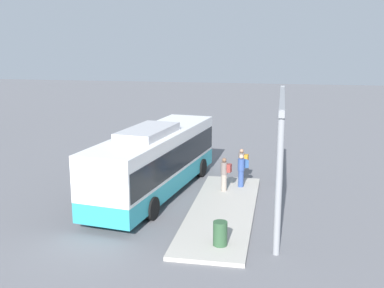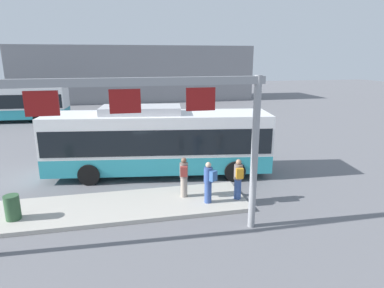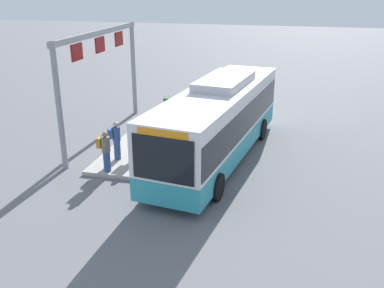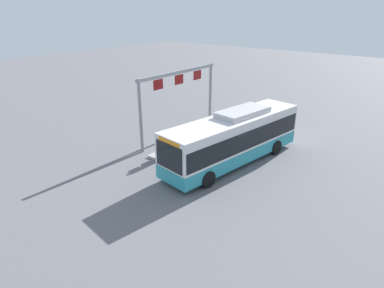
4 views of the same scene
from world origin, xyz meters
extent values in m
plane|color=slate|center=(0.00, 0.00, 0.00)|extent=(120.00, 120.00, 0.00)
cube|color=#B2ADA3|center=(-1.99, -3.54, 0.08)|extent=(10.00, 2.80, 0.16)
cube|color=teal|center=(0.00, 0.00, 0.77)|extent=(11.03, 4.03, 0.85)
cube|color=white|center=(0.00, 0.00, 2.15)|extent=(11.03, 4.03, 1.90)
cube|color=black|center=(0.00, 0.00, 1.95)|extent=(10.82, 4.04, 1.20)
cube|color=black|center=(5.35, -0.78, 2.05)|extent=(0.35, 2.11, 1.50)
cube|color=#B7B7BC|center=(-0.80, 0.12, 3.28)|extent=(3.99, 2.28, 0.36)
cube|color=orange|center=(5.28, -0.77, 2.90)|extent=(0.37, 1.75, 0.28)
cylinder|color=black|center=(3.73, 0.67, 0.50)|extent=(1.03, 0.44, 1.00)
cylinder|color=black|center=(3.38, -1.71, 0.50)|extent=(1.03, 0.44, 1.00)
cylinder|color=black|center=(-2.98, 1.65, 0.50)|extent=(1.03, 0.44, 1.00)
cylinder|color=black|center=(-3.33, -0.73, 0.50)|extent=(1.03, 0.44, 1.00)
cube|color=teal|center=(-11.91, 16.72, 0.77)|extent=(10.79, 3.29, 0.85)
cube|color=white|center=(-11.91, 16.72, 2.15)|extent=(10.79, 3.29, 1.90)
cube|color=black|center=(-11.91, 16.72, 1.95)|extent=(10.58, 3.32, 1.20)
cylinder|color=black|center=(-8.89, 15.29, 0.50)|extent=(1.02, 0.37, 1.00)
cylinder|color=black|center=(-8.71, 17.68, 0.50)|extent=(1.02, 0.37, 1.00)
cylinder|color=#334C8C|center=(2.71, -3.96, 0.58)|extent=(0.32, 0.32, 0.85)
cylinder|color=slate|center=(2.71, -3.96, 1.31)|extent=(0.39, 0.39, 0.60)
sphere|color=#9E755B|center=(2.71, -3.96, 1.72)|extent=(0.22, 0.22, 0.22)
cube|color=#BF7F1E|center=(2.67, -4.22, 1.34)|extent=(0.30, 0.22, 0.40)
cylinder|color=#334C8C|center=(1.44, -4.05, 0.58)|extent=(0.39, 0.39, 0.85)
cylinder|color=#334C8C|center=(1.44, -4.05, 1.31)|extent=(0.47, 0.47, 0.60)
sphere|color=tan|center=(1.44, -4.05, 1.72)|extent=(0.22, 0.22, 0.22)
cube|color=#335993|center=(1.58, -4.27, 1.34)|extent=(0.33, 0.30, 0.40)
cylinder|color=gray|center=(0.62, -3.29, 0.58)|extent=(0.33, 0.33, 0.85)
cylinder|color=slate|center=(0.62, -3.29, 1.31)|extent=(0.40, 0.40, 0.60)
sphere|color=brown|center=(0.62, -3.29, 1.72)|extent=(0.22, 0.22, 0.22)
cube|color=maroon|center=(0.57, -3.55, 1.34)|extent=(0.31, 0.23, 0.40)
cylinder|color=gray|center=(2.50, -5.94, 2.60)|extent=(0.24, 0.24, 5.20)
cube|color=gray|center=(-1.60, -5.94, 5.05)|extent=(8.60, 0.20, 0.24)
cube|color=maroon|center=(-3.85, -5.94, 4.50)|extent=(0.90, 0.08, 0.70)
cube|color=maroon|center=(-1.60, -5.94, 4.50)|extent=(0.90, 0.08, 0.70)
cube|color=maroon|center=(0.66, -5.94, 4.50)|extent=(0.90, 0.08, 0.70)
cube|color=gray|center=(0.55, 30.44, 3.56)|extent=(30.37, 8.00, 7.12)
cylinder|color=#2D5133|center=(-5.66, -3.93, 0.61)|extent=(0.52, 0.52, 0.90)
camera|label=1|loc=(-21.54, -5.91, 7.50)|focal=44.25mm
camera|label=2|loc=(-1.72, -15.61, 5.75)|focal=30.67mm
camera|label=3|loc=(17.29, 3.06, 7.33)|focal=40.54mm
camera|label=4|loc=(17.50, 10.43, 9.57)|focal=31.43mm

